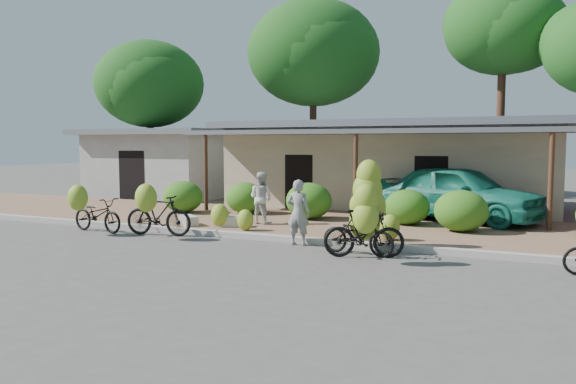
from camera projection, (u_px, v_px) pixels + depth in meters
The scene contains 25 objects.
ground at pixel (269, 258), 12.35m from camera, with size 100.00×100.00×0.00m, color #4D4A47.
sidewalk at pixel (344, 225), 16.87m from camera, with size 60.00×6.00×0.12m, color #8B674B.
curb at pixel (305, 240), 14.15m from camera, with size 60.00×0.25×0.15m, color #A8A399.
shop_main at pixel (394, 164), 22.09m from camera, with size 13.00×8.50×3.35m.
shop_grey at pixel (166, 162), 26.74m from camera, with size 7.00×6.00×3.15m.
tree_back_left at pixel (148, 83), 29.43m from camera, with size 5.72×5.64×7.86m.
tree_far_center at pixel (311, 52), 28.68m from camera, with size 6.72×6.72×9.78m.
tree_center_right at pixel (499, 27), 25.33m from camera, with size 5.33×5.22×9.78m.
hedge_0 at pixel (183, 197), 19.44m from camera, with size 1.41×1.27×1.10m, color #1D5513.
hedge_1 at pixel (245, 198), 19.24m from camera, with size 1.36×1.23×1.06m, color #1D5513.
hedge_2 at pixel (309, 201), 17.78m from camera, with size 1.48×1.34×1.16m, color #1D5513.
hedge_3 at pixel (407, 207), 16.55m from camera, with size 1.34×1.20×1.04m, color #1D5513.
hedge_4 at pixel (461, 211), 15.23m from camera, with size 1.45×1.31×1.13m, color #1D5513.
bike_far_left at pixel (95, 212), 15.85m from camera, with size 1.93×1.32×1.40m.
bike_left at pixel (157, 212), 15.18m from camera, with size 1.98×1.32×1.47m.
bike_center at pixel (364, 215), 12.88m from camera, with size 1.81×1.27×2.14m.
bike_right at pixel (364, 228), 12.17m from camera, with size 1.83×1.38×1.68m.
loose_banana_a at pixel (220, 215), 16.12m from camera, with size 0.54×0.45×0.67m, color #95B02C.
loose_banana_b at pixel (245, 220), 15.44m from camera, with size 0.47×0.40×0.59m, color #95B02C.
loose_banana_c at pixel (390, 227), 13.90m from camera, with size 0.51×0.44×0.64m, color #95B02C.
sack_near at pixel (229, 221), 16.19m from camera, with size 0.85×0.40×0.30m, color beige.
sack_far at pixel (188, 220), 16.45m from camera, with size 0.75×0.38×0.28m, color beige.
vendor at pixel (298, 212), 13.84m from camera, with size 0.59×0.39×1.63m, color gray.
bystander at pixel (261, 198), 16.75m from camera, with size 0.75×0.59×1.55m, color silver.
teal_van at pixel (459, 193), 17.32m from camera, with size 2.06×5.12×1.74m, color #1A7863.
Camera 1 is at (5.47, -10.89, 2.51)m, focal length 35.00 mm.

